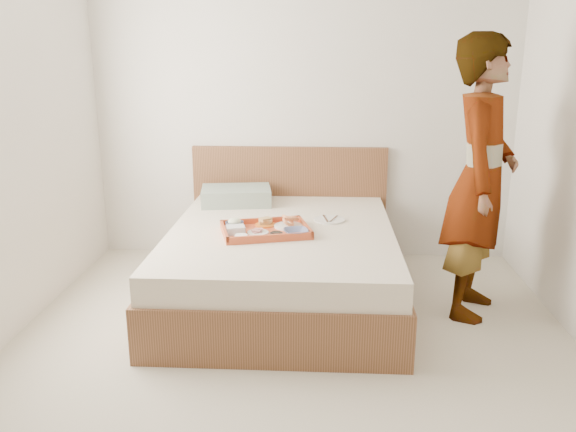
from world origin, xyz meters
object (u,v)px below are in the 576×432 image
(dinner_plate, at_px, (330,220))
(tray, at_px, (265,230))
(bed, at_px, (282,264))
(person, at_px, (480,179))

(dinner_plate, bearing_deg, tray, -142.88)
(bed, distance_m, person, 1.47)
(bed, height_order, tray, tray)
(tray, distance_m, dinner_plate, 0.55)
(tray, bearing_deg, dinner_plate, 21.97)
(bed, height_order, person, person)
(bed, bearing_deg, person, -5.13)
(person, bearing_deg, bed, 105.94)
(dinner_plate, distance_m, person, 1.10)
(bed, height_order, dinner_plate, dinner_plate)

